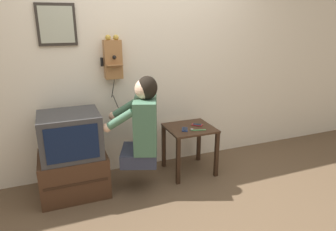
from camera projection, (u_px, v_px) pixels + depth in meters
The scene contains 11 objects.
ground_plane at pixel (186, 219), 2.71m from camera, with size 14.00×14.00×0.00m, color brown.
wall_back at pixel (143, 61), 3.37m from camera, with size 6.80×0.05×2.55m.
side_table at pixel (190, 137), 3.43m from camera, with size 0.52×0.49×0.55m.
person at pixel (143, 124), 3.00m from camera, with size 0.61×0.56×0.90m.
tv_stand at pixel (74, 173), 3.08m from camera, with size 0.66×0.56×0.43m.
television at pixel (70, 135), 2.93m from camera, with size 0.57×0.50×0.43m.
wall_phone_antique at pixel (113, 59), 3.16m from camera, with size 0.22×0.18×0.83m.
framed_picture at pixel (57, 25), 2.91m from camera, with size 0.37×0.03×0.40m.
cell_phone_held at pixel (185, 129), 3.31m from camera, with size 0.10×0.14×0.01m.
cell_phone_spare at pixel (197, 125), 3.45m from camera, with size 0.13×0.12×0.01m.
toothbrush at pixel (197, 130), 3.29m from camera, with size 0.16×0.06×0.02m.
Camera 1 is at (-0.99, -2.07, 1.73)m, focal length 32.00 mm.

